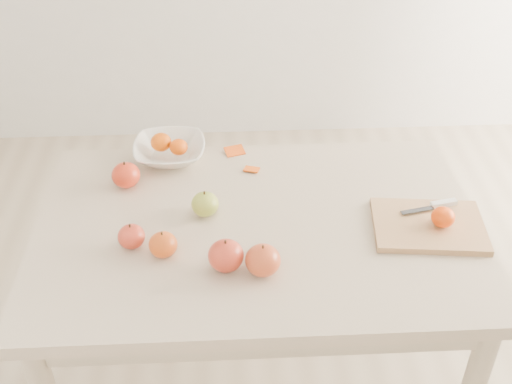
{
  "coord_description": "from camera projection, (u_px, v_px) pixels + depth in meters",
  "views": [
    {
      "loc": [
        -0.07,
        -1.35,
        1.84
      ],
      "look_at": [
        0.0,
        0.05,
        0.82
      ],
      "focal_mm": 45.0,
      "sensor_mm": 36.0,
      "label": 1
    }
  ],
  "objects": [
    {
      "name": "apple_red_e",
      "position": [
        226.0,
        256.0,
        1.57
      ],
      "size": [
        0.09,
        0.09,
        0.08
      ],
      "primitive_type": "ellipsoid",
      "color": "maroon",
      "rests_on": "table"
    },
    {
      "name": "apple_red_b",
      "position": [
        163.0,
        245.0,
        1.61
      ],
      "size": [
        0.07,
        0.07,
        0.07
      ],
      "primitive_type": "ellipsoid",
      "color": "#9F2314",
      "rests_on": "table"
    },
    {
      "name": "apple_red_a",
      "position": [
        126.0,
        175.0,
        1.85
      ],
      "size": [
        0.08,
        0.08,
        0.07
      ],
      "primitive_type": "ellipsoid",
      "color": "#A20A09",
      "rests_on": "table"
    },
    {
      "name": "orange_peel_a",
      "position": [
        235.0,
        152.0,
        2.02
      ],
      "size": [
        0.07,
        0.06,
        0.01
      ],
      "primitive_type": "cube",
      "rotation": [
        0.21,
        0.0,
        0.29
      ],
      "color": "#DD4D0F",
      "rests_on": "table"
    },
    {
      "name": "orange_peel_b",
      "position": [
        252.0,
        170.0,
        1.94
      ],
      "size": [
        0.05,
        0.05,
        0.01
      ],
      "primitive_type": "cube",
      "rotation": [
        -0.14,
        0.0,
        -0.31
      ],
      "color": "#D34F0E",
      "rests_on": "table"
    },
    {
      "name": "bowl_tangerine_near",
      "position": [
        161.0,
        142.0,
        1.97
      ],
      "size": [
        0.06,
        0.06,
        0.06
      ],
      "primitive_type": "ellipsoid",
      "color": "#DD5007",
      "rests_on": "fruit_bowl"
    },
    {
      "name": "board_tangerine",
      "position": [
        443.0,
        217.0,
        1.68
      ],
      "size": [
        0.06,
        0.06,
        0.05
      ],
      "primitive_type": "ellipsoid",
      "color": "#DA3D07",
      "rests_on": "cutting_board"
    },
    {
      "name": "fruit_bowl",
      "position": [
        170.0,
        151.0,
        1.98
      ],
      "size": [
        0.22,
        0.22,
        0.05
      ],
      "primitive_type": "imported",
      "color": "white",
      "rests_on": "table"
    },
    {
      "name": "apple_green",
      "position": [
        205.0,
        204.0,
        1.75
      ],
      "size": [
        0.08,
        0.08,
        0.07
      ],
      "primitive_type": "ellipsoid",
      "color": "olive",
      "rests_on": "table"
    },
    {
      "name": "bowl_tangerine_far",
      "position": [
        179.0,
        147.0,
        1.95
      ],
      "size": [
        0.06,
        0.06,
        0.05
      ],
      "primitive_type": "ellipsoid",
      "color": "#D55407",
      "rests_on": "fruit_bowl"
    },
    {
      "name": "apple_red_c",
      "position": [
        263.0,
        260.0,
        1.55
      ],
      "size": [
        0.09,
        0.09,
        0.08
      ],
      "primitive_type": "ellipsoid",
      "color": "#A02319",
      "rests_on": "table"
    },
    {
      "name": "cutting_board",
      "position": [
        429.0,
        226.0,
        1.71
      ],
      "size": [
        0.31,
        0.24,
        0.02
      ],
      "primitive_type": "cube",
      "rotation": [
        0.0,
        0.0,
        -0.11
      ],
      "color": "tan",
      "rests_on": "table"
    },
    {
      "name": "apple_red_d",
      "position": [
        131.0,
        236.0,
        1.64
      ],
      "size": [
        0.07,
        0.07,
        0.06
      ],
      "primitive_type": "ellipsoid",
      "color": "maroon",
      "rests_on": "table"
    },
    {
      "name": "paring_knife",
      "position": [
        439.0,
        205.0,
        1.76
      ],
      "size": [
        0.17,
        0.06,
        0.01
      ],
      "color": "white",
      "rests_on": "cutting_board"
    },
    {
      "name": "table",
      "position": [
        257.0,
        251.0,
        1.79
      ],
      "size": [
        1.2,
        0.8,
        0.75
      ],
      "color": "#C3AE93",
      "rests_on": "ground"
    }
  ]
}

